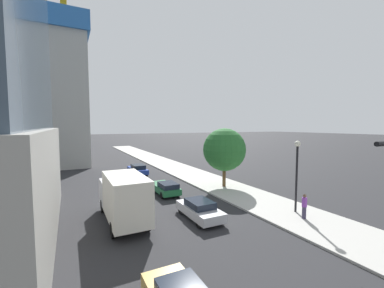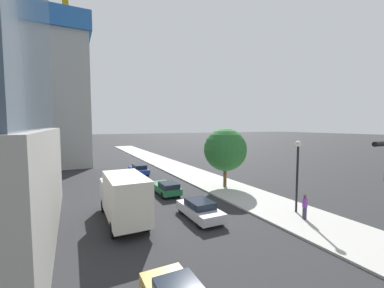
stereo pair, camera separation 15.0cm
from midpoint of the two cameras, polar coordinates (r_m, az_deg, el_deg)
name	(u,v)px [view 1 (the left image)]	position (r m, az deg, el deg)	size (l,w,h in m)	color
sidewalk	(239,193)	(24.74, 10.80, -11.25)	(5.29, 120.00, 0.15)	#B2AFA8
construction_building	(35,85)	(48.04, -33.03, 11.59)	(17.15, 23.54, 32.14)	#B2AFA8
street_lamp	(297,165)	(19.88, 23.24, -4.58)	(0.44, 0.44, 5.42)	black
street_tree	(224,150)	(26.16, 7.45, -1.33)	(4.58, 4.58, 6.27)	brown
car_silver	(200,209)	(18.08, 1.58, -15.08)	(1.85, 4.33, 1.34)	#B7B7BC
car_green	(165,188)	(24.18, -6.48, -10.13)	(1.78, 4.44, 1.30)	#1E6638
car_blue	(138,169)	(34.08, -12.77, -5.85)	(1.84, 4.62, 1.42)	#233D9E
box_truck	(124,196)	(17.64, -16.04, -11.71)	(2.35, 7.08, 3.43)	silver
pedestrian_purple_shirt	(304,206)	(19.25, 24.68, -13.13)	(0.34, 0.34, 1.75)	#38334C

